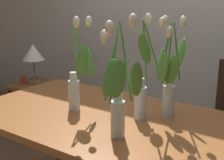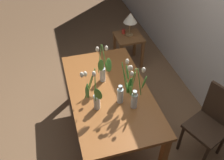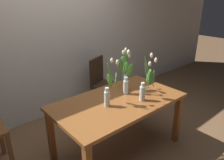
# 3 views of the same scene
# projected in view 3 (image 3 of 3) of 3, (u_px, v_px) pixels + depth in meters

# --- Properties ---
(ground_plane) EXTENTS (18.00, 18.00, 0.00)m
(ground_plane) POSITION_uv_depth(u_px,v_px,m) (118.00, 149.00, 2.90)
(ground_plane) COLOR brown
(room_wall_rear) EXTENTS (9.00, 0.10, 2.70)m
(room_wall_rear) POSITION_uv_depth(u_px,v_px,m) (57.00, 34.00, 3.44)
(room_wall_rear) COLOR beige
(room_wall_rear) RESTS_ON ground
(dining_table) EXTENTS (1.60, 0.90, 0.74)m
(dining_table) POSITION_uv_depth(u_px,v_px,m) (118.00, 106.00, 2.66)
(dining_table) COLOR brown
(dining_table) RESTS_ON ground
(tulip_vase_0) EXTENTS (0.17, 0.18, 0.55)m
(tulip_vase_0) POSITION_uv_depth(u_px,v_px,m) (109.00, 91.00, 2.44)
(tulip_vase_0) COLOR silver
(tulip_vase_0) RESTS_ON dining_table
(tulip_vase_1) EXTENTS (0.19, 0.15, 0.57)m
(tulip_vase_1) POSITION_uv_depth(u_px,v_px,m) (125.00, 79.00, 2.74)
(tulip_vase_1) COLOR silver
(tulip_vase_1) RESTS_ON dining_table
(tulip_vase_2) EXTENTS (0.16, 0.20, 0.58)m
(tulip_vase_2) POSITION_uv_depth(u_px,v_px,m) (146.00, 85.00, 2.54)
(tulip_vase_2) COLOR silver
(tulip_vase_2) RESTS_ON dining_table
(tulip_vase_3) EXTENTS (0.15, 0.24, 0.56)m
(tulip_vase_3) POSITION_uv_depth(u_px,v_px,m) (127.00, 74.00, 2.86)
(tulip_vase_3) COLOR silver
(tulip_vase_3) RESTS_ON dining_table
(dining_chair) EXTENTS (0.52, 0.52, 0.93)m
(dining_chair) POSITION_uv_depth(u_px,v_px,m) (102.00, 81.00, 3.78)
(dining_chair) COLOR #382619
(dining_chair) RESTS_ON ground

